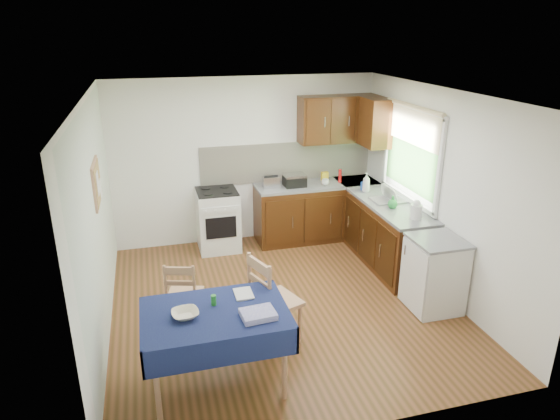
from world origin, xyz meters
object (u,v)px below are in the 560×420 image
object	(u,v)px
kettle	(416,210)
sandwich_press	(294,180)
dining_table	(215,322)
dish_rack	(389,199)
toaster	(271,182)
chair_far	(183,294)
chair_near	(271,298)

from	to	relation	value
kettle	sandwich_press	bearing A→B (deg)	122.46
dining_table	kettle	xyz separation A→B (m)	(2.72, 1.32, 0.33)
dining_table	dish_rack	distance (m)	3.39
toaster	sandwich_press	world-z (taller)	toaster
sandwich_press	dish_rack	distance (m)	1.45
dish_rack	dining_table	bearing A→B (deg)	-148.87
sandwich_press	chair_far	bearing A→B (deg)	-130.51
chair_near	sandwich_press	bearing A→B (deg)	-41.82
chair_near	dish_rack	distance (m)	2.59
toaster	chair_near	bearing A→B (deg)	-83.49
chair_near	dish_rack	bearing A→B (deg)	-73.62
dining_table	sandwich_press	distance (m)	3.45
sandwich_press	dish_rack	bearing A→B (deg)	-40.82
chair_near	kettle	distance (m)	2.28
chair_near	toaster	distance (m)	2.65
toaster	dish_rack	size ratio (longest dim) A/B	0.55
chair_far	kettle	world-z (taller)	kettle
toaster	kettle	size ratio (longest dim) A/B	0.99
sandwich_press	dish_rack	size ratio (longest dim) A/B	0.71
sandwich_press	chair_near	bearing A→B (deg)	-109.50
dish_rack	kettle	size ratio (longest dim) A/B	1.80
chair_far	dish_rack	xyz separation A→B (m)	(2.92, 1.02, 0.48)
dish_rack	chair_far	bearing A→B (deg)	-166.45
sandwich_press	kettle	size ratio (longest dim) A/B	1.27
sandwich_press	kettle	xyz separation A→B (m)	(1.08, -1.70, 0.02)
toaster	dish_rack	xyz separation A→B (m)	(1.42, -1.01, -0.06)
chair_far	dining_table	bearing A→B (deg)	119.10
kettle	chair_near	bearing A→B (deg)	-158.46
toaster	sandwich_press	size ratio (longest dim) A/B	0.78
chair_far	sandwich_press	xyz separation A→B (m)	(1.86, 2.01, 0.55)
chair_near	chair_far	bearing A→B (deg)	39.43
chair_far	kettle	bearing A→B (deg)	-156.79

